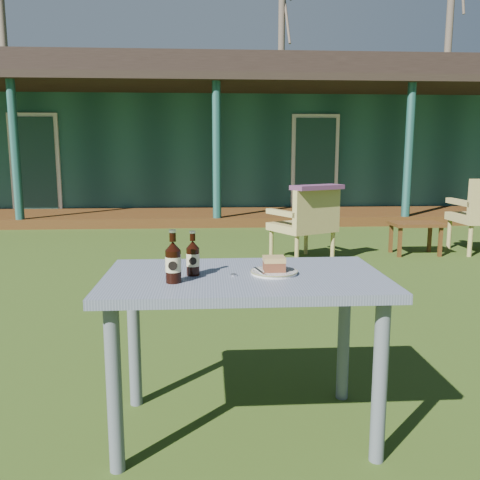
{
  "coord_description": "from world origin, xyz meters",
  "views": [
    {
      "loc": [
        -0.15,
        -3.72,
        1.23
      ],
      "look_at": [
        0.0,
        -1.3,
        0.82
      ],
      "focal_mm": 38.0,
      "sensor_mm": 36.0,
      "label": 1
    }
  ],
  "objects": [
    {
      "name": "pavilion",
      "position": [
        -0.0,
        9.39,
        1.61
      ],
      "size": [
        15.8,
        8.3,
        3.45
      ],
      "color": "#1C4B45",
      "rests_on": "ground"
    },
    {
      "name": "cafe_table",
      "position": [
        0.0,
        -1.6,
        0.62
      ],
      "size": [
        1.2,
        0.7,
        0.72
      ],
      "color": "slate",
      "rests_on": "ground"
    },
    {
      "name": "armchair_left",
      "position": [
        0.98,
        1.99,
        0.47
      ],
      "size": [
        0.82,
        0.81,
        0.84
      ],
      "color": "tan",
      "rests_on": "ground"
    },
    {
      "name": "cake_slice",
      "position": [
        0.13,
        -1.59,
        0.77
      ],
      "size": [
        0.09,
        0.09,
        0.06
      ],
      "color": "brown",
      "rests_on": "plate"
    },
    {
      "name": "plate",
      "position": [
        0.13,
        -1.59,
        0.73
      ],
      "size": [
        0.2,
        0.2,
        0.01
      ],
      "color": "silver",
      "rests_on": "cafe_table"
    },
    {
      "name": "tree_right",
      "position": [
        9.5,
        17.0,
        5.5
      ],
      "size": [
        0.28,
        0.28,
        11.0
      ],
      "primitive_type": "cylinder",
      "color": "brown",
      "rests_on": "ground"
    },
    {
      "name": "bottle_cap",
      "position": [
        -0.05,
        -1.62,
        0.72
      ],
      "size": [
        0.03,
        0.03,
        0.01
      ],
      "primitive_type": "cylinder",
      "color": "silver",
      "rests_on": "cafe_table"
    },
    {
      "name": "tree_left",
      "position": [
        -8.0,
        17.5,
        5.25
      ],
      "size": [
        0.28,
        0.28,
        10.5
      ],
      "primitive_type": "cylinder",
      "color": "brown",
      "rests_on": "ground"
    },
    {
      "name": "side_table",
      "position": [
        2.39,
        2.3,
        0.34
      ],
      "size": [
        0.6,
        0.4,
        0.4
      ],
      "color": "#4B2C12",
      "rests_on": "ground"
    },
    {
      "name": "cola_bottle_far",
      "position": [
        -0.3,
        -1.72,
        0.81
      ],
      "size": [
        0.06,
        0.07,
        0.21
      ],
      "color": "black",
      "rests_on": "cafe_table"
    },
    {
      "name": "floral_throw",
      "position": [
        1.06,
        1.84,
        0.87
      ],
      "size": [
        0.65,
        0.49,
        0.05
      ],
      "primitive_type": "cube",
      "rotation": [
        0.0,
        0.0,
        3.63
      ],
      "color": "#5C3052",
      "rests_on": "armchair_left"
    },
    {
      "name": "tree_mid",
      "position": [
        3.0,
        18.5,
        4.75
      ],
      "size": [
        0.28,
        0.28,
        9.5
      ],
      "primitive_type": "cylinder",
      "color": "brown",
      "rests_on": "ground"
    },
    {
      "name": "ground",
      "position": [
        0.0,
        0.0,
        0.0
      ],
      "size": [
        80.0,
        80.0,
        0.0
      ],
      "primitive_type": "plane",
      "color": "#334916"
    },
    {
      "name": "fork",
      "position": [
        0.06,
        -1.6,
        0.74
      ],
      "size": [
        0.04,
        0.14,
        0.0
      ],
      "primitive_type": "cube",
      "rotation": [
        0.0,
        0.0,
        0.21
      ],
      "color": "silver",
      "rests_on": "plate"
    },
    {
      "name": "cola_bottle_near",
      "position": [
        -0.22,
        -1.59,
        0.8
      ],
      "size": [
        0.06,
        0.06,
        0.19
      ],
      "color": "black",
      "rests_on": "cafe_table"
    }
  ]
}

